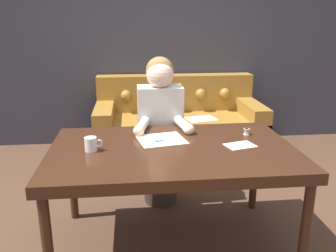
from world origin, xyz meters
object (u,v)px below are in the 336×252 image
Objects in this scene: dining_table at (172,156)px; scissors at (162,141)px; couch at (178,126)px; mug at (91,144)px; person at (160,131)px; thread_spool at (247,132)px.

dining_table is 7.44× the size of scissors.
couch is 1.79m from scissors.
mug is (-0.46, -0.14, 0.04)m from scissors.
dining_table is 0.84× the size of couch.
scissors is at bearing -93.37° from person.
dining_table is 1.27× the size of person.
thread_spool is at bearing 6.84° from scissors.
person is 27.70× the size of thread_spool.
couch is 8.87× the size of scissors.
person reaches higher than couch.
thread_spool reaches higher than scissors.
thread_spool is (0.28, -1.63, 0.44)m from couch.
person is 5.85× the size of scissors.
person reaches higher than scissors.
mug reaches higher than thread_spool.
couch is 2.07m from mug.
scissors reaches higher than dining_table.
mug is at bearing -168.65° from thread_spool.
thread_spool is at bearing -80.37° from couch.
person is (-0.31, -1.20, 0.33)m from couch.
thread_spool is at bearing 11.35° from mug.
mug is at bearing -113.44° from couch.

